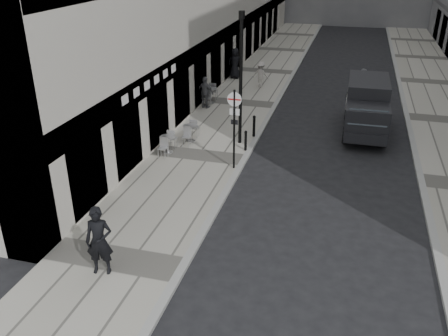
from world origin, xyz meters
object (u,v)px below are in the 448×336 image
at_px(walking_man, 99,241).
at_px(sign_post, 234,119).
at_px(lamppost, 241,73).
at_px(cyclist, 362,89).
at_px(panel_van, 367,104).

height_order(walking_man, sign_post, sign_post).
height_order(lamppost, cyclist, lamppost).
height_order(sign_post, cyclist, sign_post).
bearing_deg(panel_van, sign_post, -130.44).
bearing_deg(sign_post, walking_man, -103.31).
height_order(sign_post, lamppost, lamppost).
relative_size(sign_post, cyclist, 1.69).
distance_m(lamppost, panel_van, 6.65).
bearing_deg(panel_van, lamppost, -148.94).
height_order(panel_van, cyclist, panel_van).
bearing_deg(panel_van, cyclist, 91.59).
distance_m(walking_man, sign_post, 7.71).
bearing_deg(lamppost, panel_van, 31.57).
bearing_deg(walking_man, panel_van, 48.69).
bearing_deg(cyclist, sign_post, -115.06).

